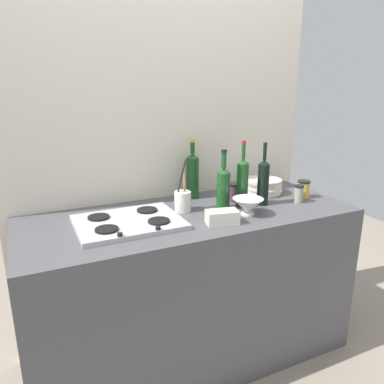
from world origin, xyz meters
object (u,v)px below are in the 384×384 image
(condiment_jar_rear, at_px, (299,194))
(wine_bottle_mid_right, at_px, (223,187))
(stovetop_hob, at_px, (128,222))
(condiment_jar_spare, at_px, (304,189))
(condiment_jar_front, at_px, (233,192))
(butter_dish, at_px, (222,217))
(wine_bottle_leftmost, at_px, (263,182))
(wine_bottle_rightmost, at_px, (192,175))
(utensil_crock, at_px, (183,200))
(wine_bottle_mid_left, at_px, (242,182))
(plate_stack, at_px, (264,186))
(mixing_bowl, at_px, (248,206))

(condiment_jar_rear, bearing_deg, wine_bottle_mid_right, 169.16)
(stovetop_hob, bearing_deg, condiment_jar_rear, -4.26)
(condiment_jar_spare, bearing_deg, condiment_jar_front, 163.05)
(butter_dish, bearing_deg, wine_bottle_leftmost, 24.83)
(wine_bottle_mid_right, height_order, butter_dish, wine_bottle_mid_right)
(wine_bottle_rightmost, height_order, condiment_jar_front, wine_bottle_rightmost)
(utensil_crock, bearing_deg, wine_bottle_leftmost, -11.23)
(condiment_jar_spare, bearing_deg, stovetop_hob, 179.26)
(wine_bottle_mid_left, height_order, wine_bottle_rightmost, wine_bottle_mid_left)
(wine_bottle_rightmost, distance_m, condiment_jar_rear, 0.64)
(wine_bottle_mid_left, bearing_deg, stovetop_hob, -178.53)
(butter_dish, bearing_deg, condiment_jar_rear, 10.68)
(plate_stack, height_order, wine_bottle_mid_left, wine_bottle_mid_left)
(wine_bottle_mid_left, relative_size, butter_dish, 2.35)
(plate_stack, height_order, wine_bottle_mid_right, wine_bottle_mid_right)
(wine_bottle_leftmost, relative_size, utensil_crock, 1.25)
(condiment_jar_front, bearing_deg, wine_bottle_mid_left, -92.98)
(stovetop_hob, relative_size, mixing_bowl, 3.10)
(mixing_bowl, distance_m, condiment_jar_front, 0.25)
(butter_dish, height_order, condiment_jar_front, condiment_jar_front)
(wine_bottle_mid_left, bearing_deg, wine_bottle_mid_right, -178.01)
(wine_bottle_rightmost, bearing_deg, condiment_jar_spare, -25.43)
(utensil_crock, relative_size, condiment_jar_rear, 2.76)
(wine_bottle_mid_right, distance_m, mixing_bowl, 0.18)
(stovetop_hob, relative_size, condiment_jar_spare, 4.76)
(wine_bottle_mid_left, xyz_separation_m, condiment_jar_spare, (0.43, -0.03, -0.09))
(plate_stack, bearing_deg, stovetop_hob, -169.84)
(mixing_bowl, bearing_deg, stovetop_hob, 168.28)
(wine_bottle_mid_left, height_order, condiment_jar_rear, wine_bottle_mid_left)
(stovetop_hob, height_order, condiment_jar_front, condiment_jar_front)
(wine_bottle_rightmost, xyz_separation_m, condiment_jar_front, (0.19, -0.16, -0.09))
(stovetop_hob, height_order, condiment_jar_rear, condiment_jar_rear)
(utensil_crock, bearing_deg, stovetop_hob, -167.11)
(wine_bottle_rightmost, relative_size, condiment_jar_front, 3.33)
(mixing_bowl, relative_size, butter_dish, 1.04)
(wine_bottle_leftmost, height_order, condiment_jar_spare, wine_bottle_leftmost)
(wine_bottle_mid_right, height_order, condiment_jar_spare, wine_bottle_mid_right)
(stovetop_hob, bearing_deg, condiment_jar_front, 9.58)
(wine_bottle_mid_right, bearing_deg, butter_dish, -120.84)
(stovetop_hob, height_order, condiment_jar_spare, condiment_jar_spare)
(mixing_bowl, relative_size, condiment_jar_spare, 1.54)
(plate_stack, relative_size, condiment_jar_front, 2.15)
(stovetop_hob, xyz_separation_m, wine_bottle_mid_left, (0.67, 0.02, 0.13))
(wine_bottle_mid_left, height_order, wine_bottle_mid_right, wine_bottle_mid_left)
(wine_bottle_leftmost, relative_size, wine_bottle_rightmost, 1.01)
(wine_bottle_mid_left, xyz_separation_m, condiment_jar_rear, (0.34, -0.09, -0.09))
(plate_stack, height_order, wine_bottle_rightmost, wine_bottle_rightmost)
(condiment_jar_spare, bearing_deg, utensil_crock, 173.36)
(butter_dish, bearing_deg, plate_stack, 34.87)
(mixing_bowl, height_order, condiment_jar_rear, condiment_jar_rear)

